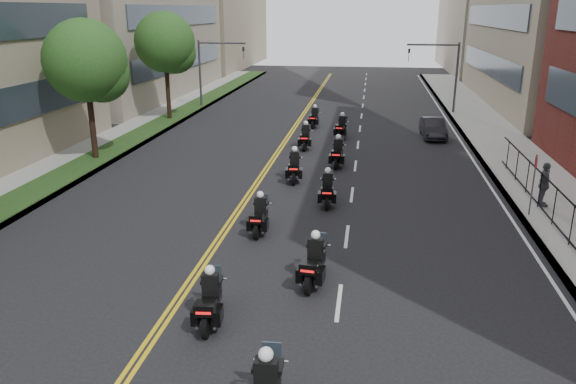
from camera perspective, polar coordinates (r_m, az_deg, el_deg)
name	(u,v)px	position (r m, az deg, el deg)	size (l,w,h in m)	color
sidewalk_right	(526,171)	(31.63, 23.02, 1.98)	(4.00, 90.00, 0.15)	gray
sidewalk_left	(91,154)	(34.42, -19.36, 3.63)	(4.00, 90.00, 0.15)	gray
grass_strip	(104,153)	(34.03, -18.18, 3.76)	(2.00, 90.00, 0.04)	#163312
street_trees	(30,79)	(27.63, -24.73, 10.37)	(4.40, 38.40, 7.98)	black
traffic_signal_right	(445,67)	(47.04, 15.63, 12.12)	(4.09, 0.20, 5.60)	#3F3F44
traffic_signal_left	(211,64)	(48.57, -7.87, 12.77)	(4.09, 0.20, 5.60)	#3F3F44
motorcycle_2	(210,301)	(15.40, -7.92, -10.94)	(0.62, 2.23, 1.64)	black
motorcycle_3	(314,263)	(17.31, 2.68, -7.25)	(0.67, 2.30, 1.70)	black
motorcycle_4	(260,217)	(21.17, -2.87, -2.51)	(0.50, 2.17, 1.60)	black
motorcycle_5	(327,190)	(24.18, 4.02, 0.17)	(0.55, 2.23, 1.65)	black
motorcycle_6	(294,167)	(27.53, 0.66, 2.51)	(0.63, 2.32, 1.71)	black
motorcycle_7	(338,154)	(30.23, 5.08, 3.88)	(0.56, 2.35, 1.73)	black
motorcycle_8	(305,138)	(34.02, 1.79, 5.52)	(0.53, 2.29, 1.69)	black
motorcycle_9	(342,128)	(37.08, 5.48, 6.49)	(0.69, 2.27, 1.68)	black
motorcycle_10	(314,118)	(40.41, 2.70, 7.48)	(0.55, 2.19, 1.62)	black
parked_sedan	(433,128)	(38.25, 14.52, 6.32)	(1.36, 3.89, 1.28)	black
pedestrian_c	(544,184)	(25.78, 24.59, 0.70)	(1.11, 0.46, 1.89)	#45464D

